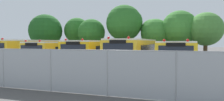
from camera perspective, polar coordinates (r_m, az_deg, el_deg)
name	(u,v)px	position (r m, az deg, el deg)	size (l,w,h in m)	color
ground_plane	(98,67)	(19.42, -4.05, -4.67)	(160.00, 160.00, 0.00)	#514F4C
school_bus_0	(35,51)	(22.92, -21.03, -0.10)	(2.58, 10.34, 2.75)	yellow
school_bus_1	(65,52)	(20.85, -13.18, -0.49)	(2.55, 10.25, 2.57)	yellow
school_bus_2	(98,52)	(19.23, -4.15, -0.53)	(2.54, 9.97, 2.67)	yellow
school_bus_3	(135,52)	(18.28, 6.58, -0.52)	(2.85, 10.99, 2.78)	yellow
school_bus_4	(175,54)	(18.04, 17.63, -0.95)	(2.65, 10.57, 2.60)	yellow
tree_0	(46,30)	(32.28, -18.41, 5.46)	(5.02, 5.02, 6.61)	#4C3823
tree_1	(77,30)	(31.96, -10.06, 5.66)	(3.99, 3.99, 6.16)	#4C3823
tree_2	(91,32)	(28.61, -5.90, 5.14)	(3.87, 3.87, 5.65)	#4C3823
tree_3	(126,23)	(27.53, 3.88, 7.89)	(4.96, 4.90, 7.42)	#4C3823
tree_4	(154,32)	(27.35, 11.90, 5.05)	(3.90, 3.85, 5.47)	#4C3823
tree_5	(179,28)	(27.02, 18.55, 6.22)	(4.50, 4.50, 6.40)	#4C3823
tree_6	(207,29)	(26.56, 25.39, 5.55)	(4.03, 4.03, 5.96)	#4C3823
chainlink_fence	(26,68)	(11.08, -23.26, -4.71)	(20.38, 0.07, 2.09)	#9EA0A3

